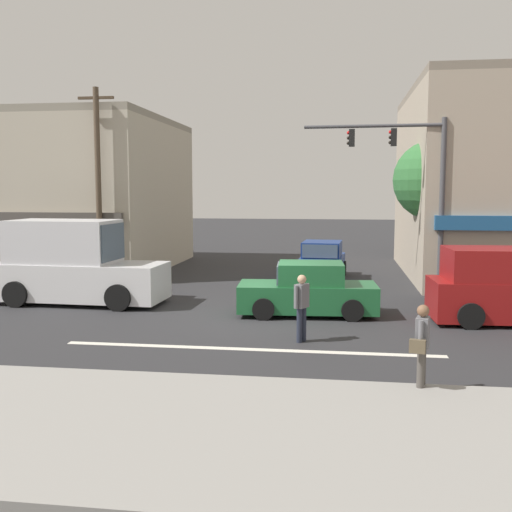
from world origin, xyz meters
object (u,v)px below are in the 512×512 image
(pedestrian_foreground_with_bag, at_px, (422,344))
(pedestrian_mid_crossing, at_px, (302,304))
(sedan_waiting_far, at_px, (308,291))
(street_tree, at_px, (433,181))
(utility_pole_near_left, at_px, (98,184))
(sedan_crossing_leftbound, at_px, (322,262))
(van_parked_curbside, at_px, (512,288))
(traffic_light_mast, at_px, (413,177))
(box_truck_approaching_near, at_px, (74,266))

(pedestrian_foreground_with_bag, height_order, pedestrian_mid_crossing, same)
(sedan_waiting_far, xyz_separation_m, pedestrian_foreground_with_bag, (2.42, -6.80, 0.24))
(street_tree, xyz_separation_m, utility_pole_near_left, (-12.77, -1.92, -0.14))
(sedan_crossing_leftbound, distance_m, van_parked_curbside, 9.45)
(utility_pole_near_left, height_order, pedestrian_foreground_with_bag, utility_pole_near_left)
(utility_pole_near_left, bearing_deg, street_tree, 8.56)
(sedan_crossing_leftbound, height_order, pedestrian_foreground_with_bag, pedestrian_foreground_with_bag)
(pedestrian_mid_crossing, bearing_deg, utility_pole_near_left, 137.61)
(utility_pole_near_left, relative_size, traffic_light_mast, 1.23)
(van_parked_curbside, bearing_deg, pedestrian_mid_crossing, -152.67)
(traffic_light_mast, xyz_separation_m, sedan_waiting_far, (-3.43, -3.80, -3.46))
(traffic_light_mast, distance_m, sedan_crossing_leftbound, 5.93)
(utility_pole_near_left, bearing_deg, sedan_waiting_far, -27.64)
(sedan_waiting_far, height_order, pedestrian_foreground_with_bag, pedestrian_foreground_with_bag)
(sedan_waiting_far, distance_m, van_parked_curbside, 5.73)
(sedan_crossing_leftbound, bearing_deg, traffic_light_mast, -47.59)
(box_truck_approaching_near, height_order, pedestrian_mid_crossing, box_truck_approaching_near)
(van_parked_curbside, xyz_separation_m, pedestrian_mid_crossing, (-5.70, -2.95, -0.06))
(box_truck_approaching_near, xyz_separation_m, van_parked_curbside, (13.46, -1.11, -0.25))
(street_tree, distance_m, traffic_light_mast, 2.68)
(street_tree, height_order, box_truck_approaching_near, street_tree)
(traffic_light_mast, bearing_deg, sedan_waiting_far, -132.00)
(sedan_waiting_far, height_order, van_parked_curbside, van_parked_curbside)
(van_parked_curbside, xyz_separation_m, pedestrian_foreground_with_bag, (-3.29, -6.49, -0.05))
(sedan_waiting_far, relative_size, sedan_crossing_leftbound, 1.00)
(pedestrian_foreground_with_bag, distance_m, pedestrian_mid_crossing, 4.29)
(street_tree, bearing_deg, box_truck_approaching_near, -155.85)
(pedestrian_mid_crossing, bearing_deg, van_parked_curbside, 27.33)
(sedan_crossing_leftbound, distance_m, pedestrian_mid_crossing, 10.61)
(sedan_crossing_leftbound, xyz_separation_m, pedestrian_foreground_with_bag, (2.24, -14.15, 0.24))
(traffic_light_mast, distance_m, van_parked_curbside, 5.67)
(box_truck_approaching_near, relative_size, van_parked_curbside, 1.21)
(pedestrian_foreground_with_bag, xyz_separation_m, pedestrian_mid_crossing, (-2.41, 3.55, -0.00))
(street_tree, bearing_deg, van_parked_curbside, -79.20)
(street_tree, height_order, pedestrian_mid_crossing, street_tree)
(box_truck_approaching_near, distance_m, pedestrian_foreground_with_bag, 12.70)
(traffic_light_mast, relative_size, sedan_waiting_far, 1.47)
(street_tree, xyz_separation_m, pedestrian_foreground_with_bag, (-2.04, -13.07, -3.13))
(street_tree, bearing_deg, pedestrian_foreground_with_bag, -98.86)
(sedan_waiting_far, bearing_deg, van_parked_curbside, -3.04)
(sedan_waiting_far, bearing_deg, traffic_light_mast, 48.00)
(traffic_light_mast, bearing_deg, sedan_crossing_leftbound, 132.41)
(box_truck_approaching_near, distance_m, van_parked_curbside, 13.51)
(sedan_waiting_far, relative_size, pedestrian_foreground_with_bag, 2.52)
(street_tree, height_order, traffic_light_mast, traffic_light_mast)
(van_parked_curbside, height_order, pedestrian_foreground_with_bag, van_parked_curbside)
(traffic_light_mast, xyz_separation_m, pedestrian_foreground_with_bag, (-1.00, -10.60, -3.22))
(utility_pole_near_left, xyz_separation_m, van_parked_curbside, (14.03, -4.66, -2.94))
(box_truck_approaching_near, bearing_deg, sedan_waiting_far, -5.92)
(sedan_crossing_leftbound, xyz_separation_m, van_parked_curbside, (5.53, -7.66, 0.29))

